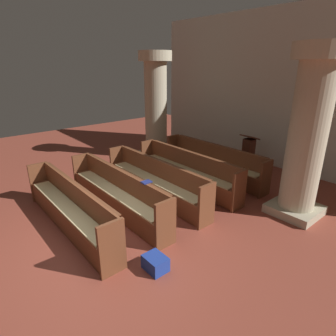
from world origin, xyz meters
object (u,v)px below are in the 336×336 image
pillar_aisle_side (308,133)px  lectern (248,155)px  pew_row_2 (155,179)px  hymn_book (146,182)px  pew_row_3 (116,191)px  pew_row_1 (186,169)px  pew_row_4 (69,206)px  pew_row_0 (213,160)px  pillar_far_side (156,105)px  kneeler_box_blue (155,263)px

pillar_aisle_side → lectern: (-2.20, 1.44, -1.31)m
pew_row_2 → hymn_book: hymn_book is taller
pew_row_2 → pew_row_3: size_ratio=1.00×
lectern → pew_row_1: bearing=-98.0°
pew_row_4 → hymn_book: (0.83, 1.22, 0.43)m
pew_row_4 → pillar_aisle_side: 4.79m
lectern → pew_row_2: bearing=-95.5°
pew_row_3 → pew_row_4: (0.00, -1.03, 0.00)m
pew_row_2 → hymn_book: size_ratio=17.74×
pew_row_3 → lectern: size_ratio=3.09×
pillar_aisle_side → pew_row_3: bearing=-131.5°
pew_row_0 → pillar_far_side: size_ratio=0.99×
lectern → kneeler_box_blue: bearing=-70.8°
pew_row_4 → pillar_far_side: 4.91m
pew_row_4 → lectern: (0.31, 5.31, -0.03)m
pew_row_3 → pew_row_4: same height
pillar_aisle_side → hymn_book: pillar_aisle_side is taller
lectern → kneeler_box_blue: size_ratio=2.96×
pew_row_2 → kneeler_box_blue: pew_row_2 is taller
pillar_aisle_side → hymn_book: bearing=-122.5°
pew_row_4 → hymn_book: bearing=55.7°
pew_row_1 → pillar_aisle_side: 2.93m
pew_row_3 → kneeler_box_blue: 2.08m
pew_row_2 → lectern: lectern is taller
pillar_far_side → hymn_book: 4.43m
pew_row_3 → hymn_book: size_ratio=17.74×
pew_row_1 → pew_row_2: bearing=-90.0°
pillar_aisle_side → lectern: size_ratio=3.12×
kneeler_box_blue → pew_row_3: bearing=165.6°
pew_row_1 → kneeler_box_blue: size_ratio=9.14×
pew_row_2 → pillar_far_side: pillar_far_side is taller
pillar_far_side → hymn_book: (3.30, -2.83, -0.85)m
pew_row_0 → pew_row_1: same height
pew_row_0 → lectern: size_ratio=3.09×
pew_row_2 → kneeler_box_blue: 2.54m
hymn_book → pillar_aisle_side: bearing=57.5°
pew_row_0 → pillar_far_side: pillar_far_side is taller
pew_row_1 → pew_row_4: bearing=-90.0°
pew_row_0 → pillar_far_side: 2.78m
pew_row_0 → pew_row_3: bearing=-90.0°
kneeler_box_blue → pillar_far_side: bearing=141.6°
pew_row_0 → pew_row_1: (0.00, -1.03, 0.00)m
pew_row_4 → pillar_far_side: pillar_far_side is taller
pew_row_2 → pillar_aisle_side: (2.52, 1.82, 1.28)m
pew_row_3 → lectern: lectern is taller
pew_row_0 → pew_row_2: (0.00, -2.05, 0.00)m
pew_row_1 → lectern: size_ratio=3.09×
pew_row_1 → pew_row_3: same height
pew_row_2 → pillar_aisle_side: size_ratio=0.99×
pillar_far_side → lectern: 3.32m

